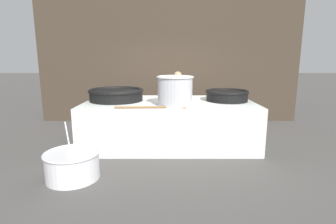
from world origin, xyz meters
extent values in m
plane|color=#474442|center=(0.00, 0.00, 0.00)|extent=(60.00, 60.00, 0.00)
cube|color=#382D23|center=(0.00, 2.28, 1.99)|extent=(7.66, 0.24, 3.99)
cube|color=silver|center=(0.00, 0.00, 0.48)|extent=(3.61, 1.87, 0.96)
cylinder|color=black|center=(-1.16, 0.08, 1.07)|extent=(1.15, 1.15, 0.22)
torus|color=black|center=(-1.16, 0.08, 1.17)|extent=(1.20, 1.20, 0.09)
cylinder|color=black|center=(1.26, 0.05, 1.06)|extent=(0.89, 0.89, 0.20)
torus|color=black|center=(1.26, 0.05, 1.16)|extent=(0.93, 0.93, 0.07)
cylinder|color=#B7B7BC|center=(0.11, -0.55, 1.23)|extent=(0.68, 0.68, 0.56)
torus|color=#B7B7BC|center=(0.11, -0.55, 1.51)|extent=(0.72, 0.72, 0.05)
cylinder|color=brown|center=(-0.36, -0.83, 0.98)|extent=(1.33, 0.08, 0.04)
cube|color=brown|center=(0.24, -0.81, 0.97)|extent=(0.12, 0.10, 0.02)
cylinder|color=#9E7551|center=(0.25, 1.24, 0.38)|extent=(0.12, 0.12, 0.76)
cylinder|color=#9E7551|center=(0.21, 1.40, 0.38)|extent=(0.12, 0.12, 0.76)
cube|color=#4C663F|center=(0.23, 1.32, 0.53)|extent=(0.23, 0.27, 0.49)
cube|color=#9E7551|center=(0.23, 1.32, 1.04)|extent=(0.26, 0.48, 0.56)
cylinder|color=#9E7551|center=(0.20, 1.07, 1.03)|extent=(0.32, 0.17, 0.52)
cylinder|color=#9E7551|center=(0.08, 1.52, 1.03)|extent=(0.32, 0.17, 0.52)
sphere|color=#9E7551|center=(0.23, 1.32, 1.43)|extent=(0.21, 0.21, 0.21)
cylinder|color=silver|center=(-1.53, -1.76, 0.21)|extent=(0.82, 0.82, 0.42)
torus|color=silver|center=(-1.53, -1.76, 0.42)|extent=(0.86, 0.86, 0.04)
cylinder|color=tan|center=(-1.53, -1.76, 0.30)|extent=(0.72, 0.72, 0.10)
sphere|color=silver|center=(-1.60, -1.63, 0.39)|extent=(0.15, 0.15, 0.15)
cylinder|color=silver|center=(-1.72, -1.39, 0.58)|extent=(0.27, 0.50, 0.40)
camera|label=1|loc=(-0.03, -5.63, 1.86)|focal=28.00mm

